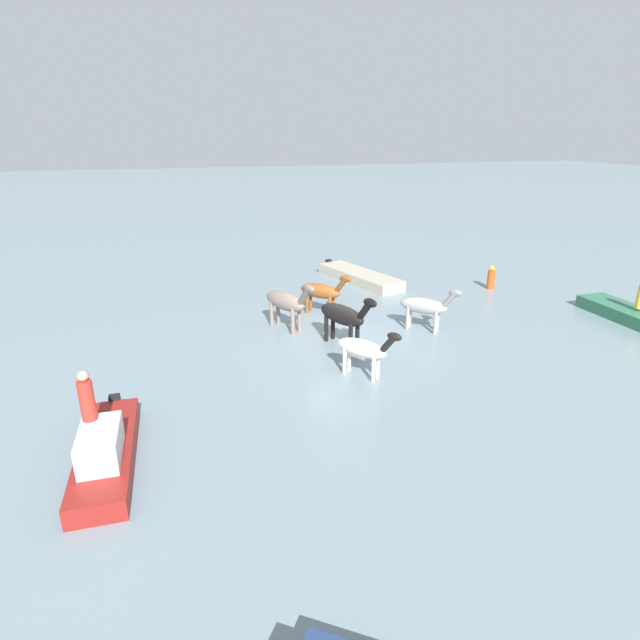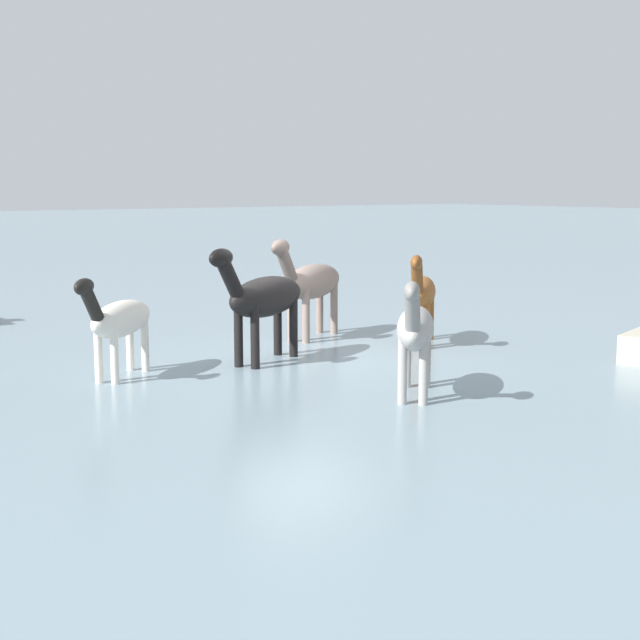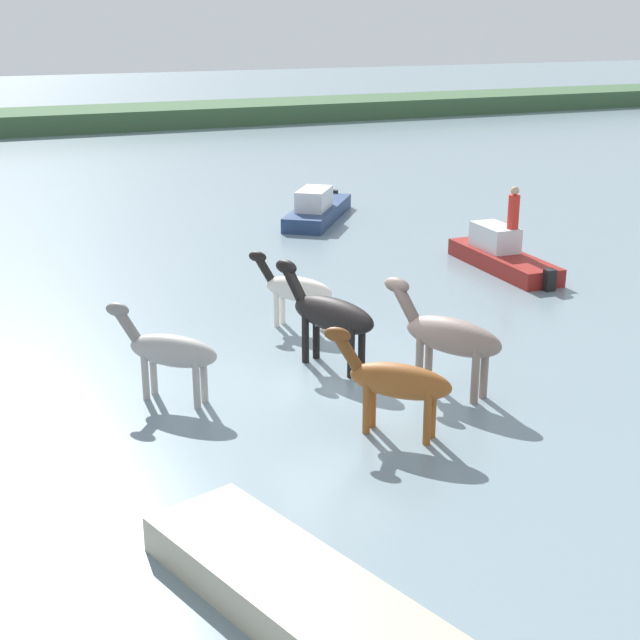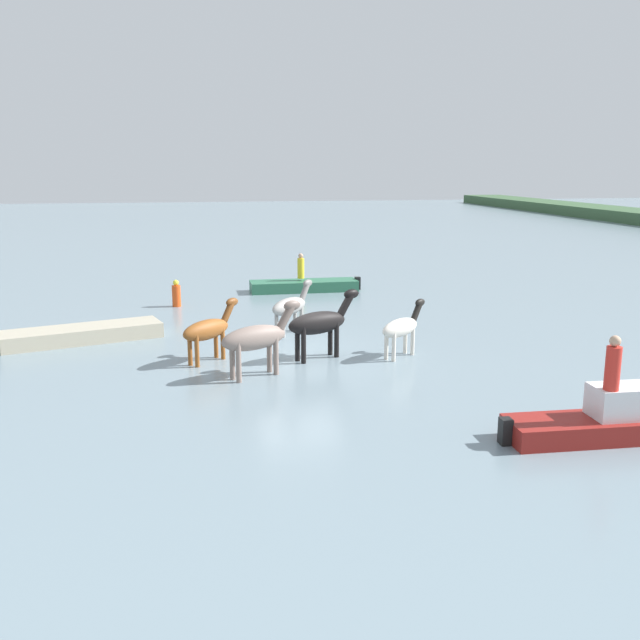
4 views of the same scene
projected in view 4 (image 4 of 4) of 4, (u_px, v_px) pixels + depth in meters
ground_plane at (299, 358)px, 21.83m from camera, size 194.15×194.15×0.00m
horse_rear_stallion at (290, 306)px, 24.80m from camera, size 1.90×1.88×1.80m
horse_pinto_flank at (257, 338)px, 19.69m from camera, size 1.57×2.53×2.05m
horse_dun_straggler at (320, 323)px, 21.54m from camera, size 1.48×2.56×2.05m
horse_dark_mare at (208, 330)px, 21.23m from camera, size 1.85×1.95×1.81m
horse_mid_herd at (401, 327)px, 21.79m from camera, size 1.62×1.92×1.70m
boat_tender_starboard at (304, 287)px, 33.43m from camera, size 1.43×5.27×0.75m
boat_motor_center at (606, 425)px, 15.37m from camera, size 1.34×4.49×1.33m
boat_launch_far at (82, 336)px, 23.85m from camera, size 2.92×5.44×0.76m
person_spotter_bow at (301, 267)px, 33.28m from camera, size 0.32×0.32×1.19m
person_helmsman_aft at (613, 365)px, 14.84m from camera, size 0.32×0.32×1.19m
buoy_channel_marker at (176, 295)px, 29.71m from camera, size 0.36×0.36×1.14m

